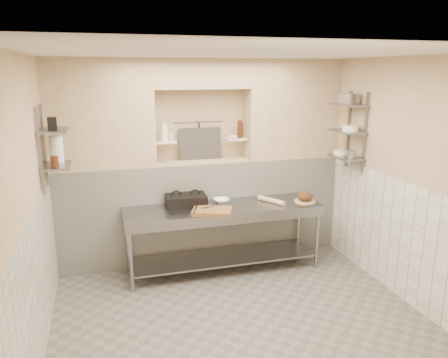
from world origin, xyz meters
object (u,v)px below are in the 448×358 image
object	(u,v)px
bottle_soap	(164,131)
prep_table	(224,225)
jug_left	(56,149)
mixing_bowl	(221,200)
cutting_board	(212,211)
rolling_pin	(271,200)
panini_press	(186,200)
bread_loaf	(305,196)
bowl_alcove	(233,137)

from	to	relation	value
bottle_soap	prep_table	bearing A→B (deg)	-40.38
jug_left	mixing_bowl	bearing A→B (deg)	5.04
jug_left	cutting_board	bearing A→B (deg)	-6.86
mixing_bowl	rolling_pin	size ratio (longest dim) A/B	0.50
panini_press	cutting_board	distance (m)	0.48
prep_table	bread_loaf	size ratio (longest dim) A/B	12.43
bread_loaf	panini_press	bearing A→B (deg)	169.36
bread_loaf	bowl_alcove	world-z (taller)	bowl_alcove
panini_press	bowl_alcove	xyz separation A→B (m)	(0.75, 0.32, 0.76)
bottle_soap	jug_left	distance (m)	1.44
panini_press	jug_left	xyz separation A→B (m)	(-1.53, -0.18, 0.79)
prep_table	bread_loaf	bearing A→B (deg)	-4.38
mixing_bowl	jug_left	bearing A→B (deg)	-174.96
prep_table	cutting_board	xyz separation A→B (m)	(-0.21, -0.19, 0.28)
mixing_bowl	jug_left	xyz separation A→B (m)	(-2.02, -0.18, 0.84)
prep_table	bread_loaf	world-z (taller)	bread_loaf
mixing_bowl	rolling_pin	xyz separation A→B (m)	(0.64, -0.20, 0.01)
panini_press	mixing_bowl	distance (m)	0.49
bowl_alcove	mixing_bowl	bearing A→B (deg)	-128.81
panini_press	jug_left	size ratio (longest dim) A/B	1.82
mixing_bowl	bottle_soap	bearing A→B (deg)	152.41
bowl_alcove	rolling_pin	bearing A→B (deg)	-53.95
mixing_bowl	bowl_alcove	distance (m)	0.91
bread_loaf	bottle_soap	xyz separation A→B (m)	(-1.79, 0.65, 0.88)
rolling_pin	mixing_bowl	bearing A→B (deg)	162.38
mixing_bowl	bottle_soap	size ratio (longest dim) A/B	0.75
bowl_alcove	jug_left	world-z (taller)	jug_left
panini_press	mixing_bowl	bearing A→B (deg)	2.02
rolling_pin	jug_left	xyz separation A→B (m)	(-2.66, 0.03, 0.83)
cutting_board	bottle_soap	size ratio (longest dim) A/B	1.71
cutting_board	bread_loaf	bearing A→B (deg)	4.33
bottle_soap	bowl_alcove	xyz separation A→B (m)	(0.95, -0.04, -0.12)
rolling_pin	bottle_soap	bearing A→B (deg)	157.02
prep_table	bottle_soap	xyz separation A→B (m)	(-0.67, 0.57, 1.21)
cutting_board	jug_left	bearing A→B (deg)	173.14
rolling_pin	bread_loaf	world-z (taller)	bread_loaf
prep_table	rolling_pin	bearing A→B (deg)	0.14
mixing_bowl	jug_left	world-z (taller)	jug_left
panini_press	cutting_board	world-z (taller)	panini_press
panini_press	bowl_alcove	size ratio (longest dim) A/B	4.20
cutting_board	panini_press	bearing A→B (deg)	122.81
prep_table	jug_left	world-z (taller)	jug_left
prep_table	bottle_soap	bearing A→B (deg)	139.62
prep_table	bottle_soap	distance (m)	1.50
cutting_board	mixing_bowl	world-z (taller)	mixing_bowl
bread_loaf	bottle_soap	distance (m)	2.10
bottle_soap	jug_left	size ratio (longest dim) A/B	0.95
bottle_soap	bowl_alcove	size ratio (longest dim) A/B	2.19
cutting_board	bread_loaf	xyz separation A→B (m)	(1.33, 0.10, 0.06)
panini_press	jug_left	distance (m)	1.73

